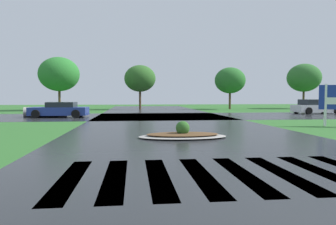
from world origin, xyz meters
name	(u,v)px	position (x,y,z in m)	size (l,w,h in m)	color
asphalt_roadway	(189,136)	(0.00, 10.00, 0.00)	(10.73, 80.00, 0.01)	#232628
asphalt_cross_road	(161,116)	(0.00, 23.00, 0.00)	(90.00, 9.66, 0.01)	#232628
crosswalk_stripes	(242,174)	(0.00, 3.52, 0.00)	(7.65, 3.38, 0.01)	white
median_island	(183,135)	(-0.35, 9.42, 0.13)	(3.56, 1.77, 0.68)	#9E9B93
car_white_sedan	(316,107)	(15.17, 25.41, 0.64)	(4.67, 2.48, 1.36)	silver
car_blue_compact	(60,110)	(-8.14, 22.64, 0.58)	(4.47, 2.30, 1.21)	navy
drainage_pipe_stack	(46,112)	(-9.48, 23.66, 0.40)	(3.44, 1.48, 0.79)	#9E9B93
background_treeline	(182,77)	(3.78, 36.40, 4.07)	(36.53, 6.64, 6.31)	#4C3823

